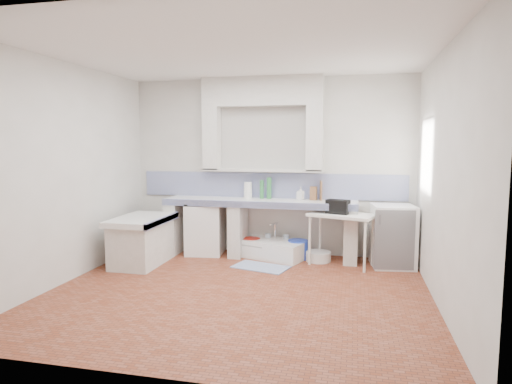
% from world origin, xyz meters
% --- Properties ---
extents(floor, '(4.50, 4.50, 0.00)m').
position_xyz_m(floor, '(0.00, 0.00, 0.00)').
color(floor, brown).
rests_on(floor, ground).
extents(ceiling, '(4.50, 4.50, 0.00)m').
position_xyz_m(ceiling, '(0.00, 0.00, 2.80)').
color(ceiling, silver).
rests_on(ceiling, ground).
extents(wall_back, '(4.50, 0.00, 4.50)m').
position_xyz_m(wall_back, '(0.00, 2.00, 1.40)').
color(wall_back, silver).
rests_on(wall_back, ground).
extents(wall_front, '(4.50, 0.00, 4.50)m').
position_xyz_m(wall_front, '(0.00, -2.00, 1.40)').
color(wall_front, silver).
rests_on(wall_front, ground).
extents(wall_left, '(0.00, 4.50, 4.50)m').
position_xyz_m(wall_left, '(-2.25, 0.00, 1.40)').
color(wall_left, silver).
rests_on(wall_left, ground).
extents(wall_right, '(0.00, 4.50, 4.50)m').
position_xyz_m(wall_right, '(2.25, 0.00, 1.40)').
color(wall_right, silver).
rests_on(wall_right, ground).
extents(alcove_mass, '(1.90, 0.25, 0.45)m').
position_xyz_m(alcove_mass, '(-0.10, 1.88, 2.58)').
color(alcove_mass, silver).
rests_on(alcove_mass, ground).
extents(window_frame, '(0.35, 0.86, 1.06)m').
position_xyz_m(window_frame, '(2.42, 1.20, 1.60)').
color(window_frame, '#372111').
rests_on(window_frame, ground).
extents(lace_valance, '(0.01, 0.84, 0.24)m').
position_xyz_m(lace_valance, '(2.28, 1.20, 1.98)').
color(lace_valance, white).
rests_on(lace_valance, ground).
extents(counter_slab, '(3.00, 0.60, 0.08)m').
position_xyz_m(counter_slab, '(-0.10, 1.70, 0.86)').
color(counter_slab, white).
rests_on(counter_slab, ground).
extents(counter_lip, '(3.00, 0.04, 0.10)m').
position_xyz_m(counter_lip, '(-0.10, 1.42, 0.86)').
color(counter_lip, navy).
rests_on(counter_lip, ground).
extents(counter_pier_left, '(0.20, 0.55, 0.82)m').
position_xyz_m(counter_pier_left, '(-1.50, 1.70, 0.41)').
color(counter_pier_left, silver).
rests_on(counter_pier_left, ground).
extents(counter_pier_mid, '(0.20, 0.55, 0.82)m').
position_xyz_m(counter_pier_mid, '(-0.45, 1.70, 0.41)').
color(counter_pier_mid, silver).
rests_on(counter_pier_mid, ground).
extents(counter_pier_right, '(0.20, 0.55, 0.82)m').
position_xyz_m(counter_pier_right, '(1.30, 1.70, 0.41)').
color(counter_pier_right, silver).
rests_on(counter_pier_right, ground).
extents(peninsula_top, '(0.70, 1.10, 0.08)m').
position_xyz_m(peninsula_top, '(-1.70, 0.90, 0.66)').
color(peninsula_top, white).
rests_on(peninsula_top, ground).
extents(peninsula_base, '(0.60, 1.00, 0.62)m').
position_xyz_m(peninsula_base, '(-1.70, 0.90, 0.31)').
color(peninsula_base, silver).
rests_on(peninsula_base, ground).
extents(peninsula_lip, '(0.04, 1.10, 0.10)m').
position_xyz_m(peninsula_lip, '(-1.37, 0.90, 0.66)').
color(peninsula_lip, navy).
rests_on(peninsula_lip, ground).
extents(backsplash, '(4.27, 0.03, 0.40)m').
position_xyz_m(backsplash, '(0.00, 1.99, 1.10)').
color(backsplash, navy).
rests_on(backsplash, ground).
extents(stove, '(0.62, 0.61, 0.80)m').
position_xyz_m(stove, '(-0.99, 1.69, 0.40)').
color(stove, white).
rests_on(stove, ground).
extents(sink, '(1.14, 0.86, 0.24)m').
position_xyz_m(sink, '(0.11, 1.68, 0.12)').
color(sink, white).
rests_on(sink, ground).
extents(side_table, '(1.02, 0.75, 0.04)m').
position_xyz_m(side_table, '(1.17, 1.47, 0.38)').
color(side_table, white).
rests_on(side_table, ground).
extents(fridge, '(0.65, 0.65, 0.89)m').
position_xyz_m(fridge, '(1.89, 1.58, 0.45)').
color(fridge, white).
rests_on(fridge, ground).
extents(bucket_red, '(0.33, 0.33, 0.28)m').
position_xyz_m(bucket_red, '(-0.24, 1.73, 0.14)').
color(bucket_red, '#B4180D').
rests_on(bucket_red, ground).
extents(bucket_orange, '(0.33, 0.33, 0.24)m').
position_xyz_m(bucket_orange, '(0.23, 1.65, 0.12)').
color(bucket_orange, orange).
rests_on(bucket_orange, ground).
extents(bucket_blue, '(0.36, 0.36, 0.29)m').
position_xyz_m(bucket_blue, '(0.51, 1.69, 0.14)').
color(bucket_blue, blue).
rests_on(bucket_blue, ground).
extents(basin_white, '(0.49, 0.49, 0.15)m').
position_xyz_m(basin_white, '(0.83, 1.62, 0.07)').
color(basin_white, white).
rests_on(basin_white, ground).
extents(water_bottle_a, '(0.09, 0.09, 0.34)m').
position_xyz_m(water_bottle_a, '(0.01, 1.85, 0.17)').
color(water_bottle_a, silver).
rests_on(water_bottle_a, ground).
extents(water_bottle_b, '(0.10, 0.10, 0.34)m').
position_xyz_m(water_bottle_b, '(0.30, 1.85, 0.17)').
color(water_bottle_b, silver).
rests_on(water_bottle_b, ground).
extents(black_bag, '(0.36, 0.27, 0.20)m').
position_xyz_m(black_bag, '(1.11, 1.46, 0.86)').
color(black_bag, black).
rests_on(black_bag, side_table).
extents(green_bottle_a, '(0.07, 0.07, 0.29)m').
position_xyz_m(green_bottle_a, '(-0.10, 1.85, 1.05)').
color(green_bottle_a, '#2F7B3E').
rests_on(green_bottle_a, counter_slab).
extents(green_bottle_b, '(0.09, 0.09, 0.34)m').
position_xyz_m(green_bottle_b, '(0.02, 1.85, 1.07)').
color(green_bottle_b, '#2F7B3E').
rests_on(green_bottle_b, counter_slab).
extents(knife_block, '(0.11, 0.09, 0.21)m').
position_xyz_m(knife_block, '(0.72, 1.85, 1.00)').
color(knife_block, '#8E5E39').
rests_on(knife_block, counter_slab).
extents(cutting_board, '(0.05, 0.22, 0.30)m').
position_xyz_m(cutting_board, '(0.83, 1.85, 1.05)').
color(cutting_board, '#8E5E39').
rests_on(cutting_board, counter_slab).
extents(paper_towel, '(0.16, 0.16, 0.26)m').
position_xyz_m(paper_towel, '(-0.32, 1.85, 1.03)').
color(paper_towel, white).
rests_on(paper_towel, counter_slab).
extents(soap_bottle, '(0.11, 0.12, 0.21)m').
position_xyz_m(soap_bottle, '(0.53, 1.80, 1.00)').
color(soap_bottle, white).
rests_on(soap_bottle, counter_slab).
extents(rug, '(0.87, 0.64, 0.01)m').
position_xyz_m(rug, '(0.05, 1.09, 0.01)').
color(rug, '#3C5997').
rests_on(rug, ground).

